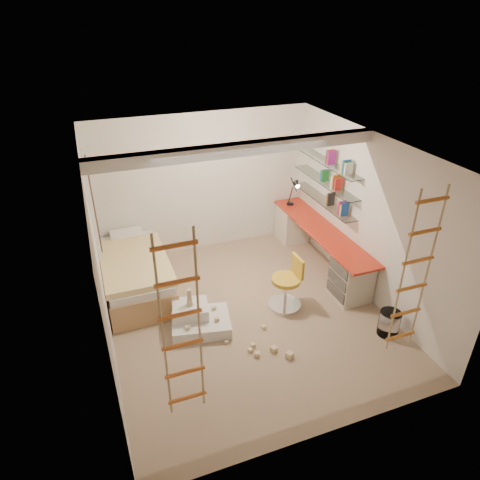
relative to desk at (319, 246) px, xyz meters
name	(u,v)px	position (x,y,z in m)	size (l,w,h in m)	color
floor	(247,314)	(-1.72, -0.86, -0.40)	(4.50, 4.50, 0.00)	#987C62
ceiling_beam	(240,149)	(-1.72, -0.56, 2.12)	(4.00, 0.18, 0.16)	white
window_frame	(91,203)	(-3.69, 0.64, 1.15)	(0.06, 1.15, 1.35)	white
window_blind	(93,202)	(-3.65, 0.64, 1.15)	(0.02, 1.00, 1.20)	#4C2D1E
rope_ladder_left	(181,330)	(-3.07, -2.61, 1.11)	(0.41, 0.04, 2.13)	#D05E23
rope_ladder_right	(415,274)	(-0.37, -2.61, 1.11)	(0.41, 0.04, 2.13)	#BC7020
waste_bin	(389,323)	(0.03, -1.98, -0.21)	(0.30, 0.30, 0.38)	white
desk	(319,246)	(0.00, 0.00, 0.00)	(0.56, 2.80, 0.75)	red
shelves	(325,182)	(0.15, 0.27, 1.10)	(0.25, 1.80, 0.71)	white
bed	(136,273)	(-3.20, 0.36, -0.07)	(1.02, 2.00, 0.69)	#AD7F51
task_lamp	(295,189)	(-0.05, 0.96, 0.73)	(0.14, 0.36, 0.57)	black
swivel_chair	(287,289)	(-1.06, -0.89, -0.08)	(0.52, 0.52, 0.87)	gold
play_platform	(198,319)	(-2.50, -0.90, -0.26)	(0.95, 0.81, 0.37)	silver
toy_blocks	(230,327)	(-2.14, -1.28, -0.21)	(1.26, 1.20, 0.64)	#CCB284
books	(326,175)	(0.15, 0.27, 1.23)	(0.14, 0.52, 0.92)	#194CA5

